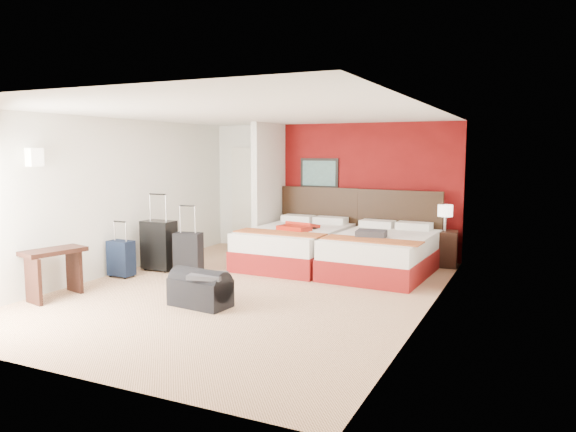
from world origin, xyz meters
The scene contains 17 objects.
ground centered at (0.00, 0.00, 0.00)m, with size 6.50×6.50×0.00m, color #D9AD86.
room_walls centered at (-1.40, 1.42, 1.26)m, with size 5.02×6.52×2.50m.
red_accent_panel centered at (0.75, 3.23, 1.25)m, with size 3.50×0.04×2.50m, color maroon.
partition_wall centered at (-1.00, 2.61, 1.25)m, with size 0.12×1.20×2.50m, color silver.
entry_door centered at (-1.75, 3.20, 1.02)m, with size 0.82×0.06×2.05m, color silver.
bed_left centered at (-0.13, 1.92, 0.32)m, with size 1.49×2.13×0.64m, color silver.
bed_right centered at (1.43, 1.87, 0.32)m, with size 1.48×2.12×0.63m, color silver.
red_suitcase_open centered at (-0.03, 1.82, 0.68)m, with size 0.52×0.71×0.09m, color #AF1D0F.
jacket_bundle centered at (1.33, 1.57, 0.69)m, with size 0.45×0.36×0.11m, color #36363B.
nightstand centered at (2.24, 2.88, 0.31)m, with size 0.44×0.44×0.61m, color black.
table_lamp centered at (2.24, 2.88, 0.84)m, with size 0.25×0.25×0.45m, color silver.
suitcase_black centered at (-2.01, 0.55, 0.40)m, with size 0.53×0.33×0.80m, color black.
suitcase_charcoal centered at (-1.43, 0.56, 0.32)m, with size 0.43×0.27×0.63m, color black.
suitcase_navy centered at (-2.24, -0.10, 0.27)m, with size 0.40×0.24×0.55m, color #101B31.
duffel_bag centered at (-0.20, -0.93, 0.20)m, with size 0.78×0.42×0.40m, color black.
jacket_draped centered at (-0.05, -0.98, 0.42)m, with size 0.43×0.37×0.06m, color #38383D.
desk centered at (-2.21, -1.43, 0.34)m, with size 0.40×0.81×0.67m, color black.
Camera 1 is at (3.69, -6.59, 1.99)m, focal length 33.78 mm.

